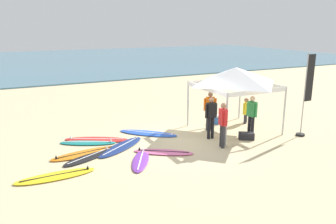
{
  "coord_description": "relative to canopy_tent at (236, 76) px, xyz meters",
  "views": [
    {
      "loc": [
        -6.46,
        -11.01,
        4.48
      ],
      "look_at": [
        -0.46,
        1.04,
        1.0
      ],
      "focal_mm": 36.27,
      "sensor_mm": 36.0,
      "label": 1
    }
  ],
  "objects": [
    {
      "name": "ground_plane",
      "position": [
        -2.4,
        -0.4,
        -2.39
      ],
      "size": [
        80.0,
        80.0,
        0.0
      ],
      "primitive_type": "plane",
      "color": "beige"
    },
    {
      "name": "sea",
      "position": [
        -2.4,
        33.0,
        -2.34
      ],
      "size": [
        80.0,
        36.0,
        0.1
      ],
      "primitive_type": "cube",
      "color": "teal",
      "rests_on": "ground"
    },
    {
      "name": "canopy_tent",
      "position": [
        0.0,
        0.0,
        0.0
      ],
      "size": [
        3.03,
        3.03,
        2.75
      ],
      "color": "#B7B7BC",
      "rests_on": "ground"
    },
    {
      "name": "surfboard_purple",
      "position": [
        -4.93,
        -1.45,
        -2.35
      ],
      "size": [
        1.4,
        1.99,
        0.19
      ],
      "color": "purple",
      "rests_on": "ground"
    },
    {
      "name": "surfboard_black",
      "position": [
        -6.42,
        -0.35,
        -2.35
      ],
      "size": [
        2.12,
        1.45,
        0.19
      ],
      "color": "black",
      "rests_on": "ground"
    },
    {
      "name": "surfboard_teal",
      "position": [
        -6.09,
        1.1,
        -2.35
      ],
      "size": [
        2.2,
        1.48,
        0.19
      ],
      "color": "#19847F",
      "rests_on": "ground"
    },
    {
      "name": "surfboard_navy",
      "position": [
        -5.1,
        0.1,
        -2.35
      ],
      "size": [
        2.45,
        2.01,
        0.19
      ],
      "color": "navy",
      "rests_on": "ground"
    },
    {
      "name": "surfboard_blue",
      "position": [
        -3.54,
        1.15,
        -2.35
      ],
      "size": [
        2.32,
        2.25,
        0.19
      ],
      "color": "blue",
      "rests_on": "ground"
    },
    {
      "name": "surfboard_yellow",
      "position": [
        -7.69,
        -1.44,
        -2.35
      ],
      "size": [
        2.4,
        0.68,
        0.19
      ],
      "color": "yellow",
      "rests_on": "ground"
    },
    {
      "name": "surfboard_red",
      "position": [
        -5.71,
        1.32,
        -2.35
      ],
      "size": [
        2.57,
        1.82,
        0.19
      ],
      "color": "red",
      "rests_on": "ground"
    },
    {
      "name": "surfboard_orange",
      "position": [
        -6.48,
        0.04,
        -2.35
      ],
      "size": [
        2.53,
        1.0,
        0.19
      ],
      "color": "orange",
      "rests_on": "ground"
    },
    {
      "name": "surfboard_pink",
      "position": [
        -3.91,
        -1.1,
        -2.35
      ],
      "size": [
        2.11,
        1.7,
        0.19
      ],
      "color": "pink",
      "rests_on": "ground"
    },
    {
      "name": "person_green",
      "position": [
        0.07,
        -1.06,
        -1.4
      ],
      "size": [
        0.26,
        0.55,
        1.71
      ],
      "color": "black",
      "rests_on": "ground"
    },
    {
      "name": "person_orange",
      "position": [
        -0.94,
        0.43,
        -1.4
      ],
      "size": [
        0.5,
        0.36,
        1.71
      ],
      "color": "#2D2D33",
      "rests_on": "ground"
    },
    {
      "name": "person_red",
      "position": [
        -1.68,
        -1.54,
        -1.4
      ],
      "size": [
        0.3,
        0.54,
        1.71
      ],
      "color": "#2D2D33",
      "rests_on": "ground"
    },
    {
      "name": "person_black",
      "position": [
        -1.51,
        -0.5,
        -1.4
      ],
      "size": [
        0.55,
        0.22,
        1.71
      ],
      "color": "black",
      "rests_on": "ground"
    },
    {
      "name": "person_yellow",
      "position": [
        1.19,
        0.64,
        -1.73
      ],
      "size": [
        0.43,
        0.4,
        1.2
      ],
      "color": "#2D2D33",
      "rests_on": "ground"
    },
    {
      "name": "banner_flag",
      "position": [
        2.16,
        -1.86,
        -0.81
      ],
      "size": [
        0.6,
        0.36,
        3.4
      ],
      "color": "#99999E",
      "rests_on": "ground"
    },
    {
      "name": "gear_bag_near_tent",
      "position": [
        -0.27,
        -1.24,
        -2.25
      ],
      "size": [
        0.68,
        0.58,
        0.28
      ],
      "primitive_type": "cube",
      "rotation": [
        0.0,
        0.0,
        2.6
      ],
      "color": "#232328",
      "rests_on": "ground"
    },
    {
      "name": "cooler_box",
      "position": [
        0.01,
        1.17,
        -2.19
      ],
      "size": [
        0.5,
        0.36,
        0.39
      ],
      "color": "#2D60B7",
      "rests_on": "ground"
    }
  ]
}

